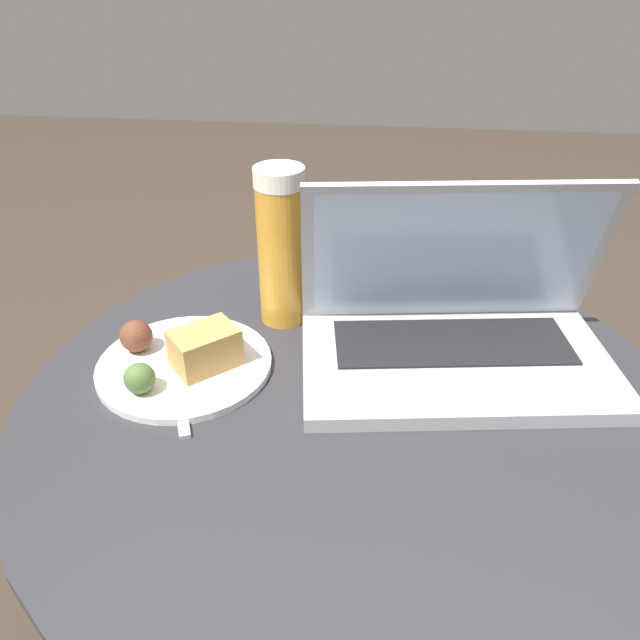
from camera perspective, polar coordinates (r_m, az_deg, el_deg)
ground_plane at (r=1.10m, az=2.10°, el=-27.11°), size 6.00×6.00×0.00m
table at (r=0.80m, az=2.63°, el=-13.32°), size 0.76×0.76×0.49m
napkin at (r=0.78m, az=-12.44°, el=-3.86°), size 0.18×0.16×0.00m
laptop at (r=0.76m, az=12.28°, el=-0.58°), size 0.39×0.26×0.22m
beer_glass at (r=0.80m, az=-3.55°, el=6.66°), size 0.06×0.06×0.21m
snack_plate at (r=0.76m, az=-12.42°, el=-3.46°), size 0.21×0.21×0.06m
fork at (r=0.75m, az=-12.87°, el=-5.59°), size 0.08×0.16×0.01m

